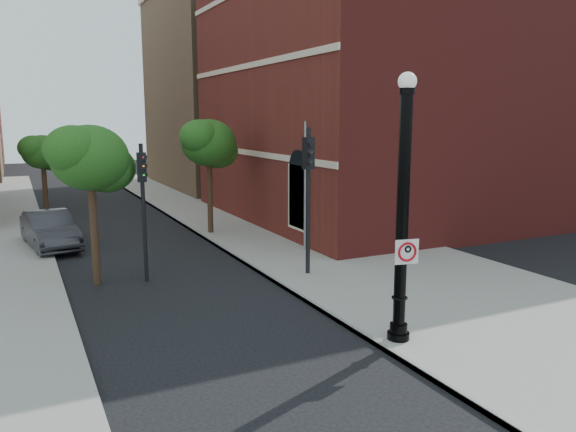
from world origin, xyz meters
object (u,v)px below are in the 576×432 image
lamppost (402,224)px  traffic_signal_right (308,178)px  traffic_signal_left (143,190)px  parked_car (50,230)px  no_parking_sign (407,252)px

lamppost → traffic_signal_right: size_ratio=1.26×
traffic_signal_left → traffic_signal_right: size_ratio=0.90×
lamppost → traffic_signal_right: lamppost is taller
traffic_signal_left → traffic_signal_right: (4.85, -1.83, 0.32)m
parked_car → traffic_signal_left: (2.45, -6.28, 2.20)m
lamppost → no_parking_sign: (0.03, -0.16, -0.61)m
traffic_signal_right → parked_car: bearing=122.3°
no_parking_sign → traffic_signal_left: traffic_signal_left is taller
lamppost → traffic_signal_right: (0.73, 5.81, 0.44)m
lamppost → no_parking_sign: 0.63m
no_parking_sign → parked_car: (-6.61, 14.08, -1.48)m
parked_car → traffic_signal_right: 11.21m
parked_car → no_parking_sign: bearing=-72.6°
traffic_signal_right → no_parking_sign: bearing=-106.3°
no_parking_sign → traffic_signal_right: traffic_signal_right is taller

